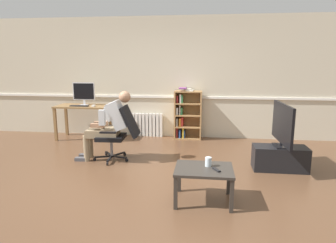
{
  "coord_description": "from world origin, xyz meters",
  "views": [
    {
      "loc": [
        0.78,
        -4.09,
        1.69
      ],
      "look_at": [
        0.15,
        0.85,
        0.7
      ],
      "focal_mm": 31.65,
      "sensor_mm": 36.0,
      "label": 1
    }
  ],
  "objects": [
    {
      "name": "computer_desk",
      "position": [
        -1.94,
        2.15,
        0.64
      ],
      "size": [
        1.15,
        0.6,
        0.76
      ],
      "color": "olive",
      "rests_on": "ground_plane"
    },
    {
      "name": "bookshelf",
      "position": [
        0.36,
        2.44,
        0.55
      ],
      "size": [
        0.6,
        0.29,
        1.15
      ],
      "color": "#AD7F4C",
      "rests_on": "ground_plane"
    },
    {
      "name": "ground_plane",
      "position": [
        0.0,
        0.0,
        0.0
      ],
      "size": [
        18.0,
        18.0,
        0.0
      ],
      "primitive_type": "plane",
      "color": "brown"
    },
    {
      "name": "spare_remote",
      "position": [
        0.93,
        -0.69,
        0.44
      ],
      "size": [
        0.1,
        0.15,
        0.02
      ],
      "primitive_type": "cube",
      "rotation": [
        0.0,
        0.0,
        0.49
      ],
      "color": "black",
      "rests_on": "coffee_table"
    },
    {
      "name": "keyboard",
      "position": [
        -1.95,
        2.01,
        0.77
      ],
      "size": [
        0.4,
        0.12,
        0.02
      ],
      "primitive_type": "cube",
      "color": "black",
      "rests_on": "computer_desk"
    },
    {
      "name": "computer_mouse",
      "position": [
        -1.63,
        2.03,
        0.77
      ],
      "size": [
        0.06,
        0.1,
        0.03
      ],
      "primitive_type": "cube",
      "color": "white",
      "rests_on": "computer_desk"
    },
    {
      "name": "office_chair",
      "position": [
        -0.69,
        0.78,
        0.52
      ],
      "size": [
        0.81,
        0.62,
        0.97
      ],
      "rotation": [
        0.0,
        0.0,
        -1.51
      ],
      "color": "black",
      "rests_on": "ground_plane"
    },
    {
      "name": "back_wall",
      "position": [
        0.0,
        2.65,
        1.35
      ],
      "size": [
        12.0,
        0.13,
        2.7
      ],
      "color": "beige",
      "rests_on": "ground_plane"
    },
    {
      "name": "imac_monitor",
      "position": [
        -1.92,
        2.23,
        1.04
      ],
      "size": [
        0.5,
        0.14,
        0.5
      ],
      "color": "silver",
      "rests_on": "computer_desk"
    },
    {
      "name": "tv_screen",
      "position": [
        1.98,
        0.63,
        0.75
      ],
      "size": [
        0.21,
        1.03,
        0.69
      ],
      "rotation": [
        0.0,
        0.0,
        1.6
      ],
      "color": "black",
      "rests_on": "tv_stand"
    },
    {
      "name": "coffee_table",
      "position": [
        0.78,
        -0.64,
        0.37
      ],
      "size": [
        0.7,
        0.56,
        0.43
      ],
      "color": "#332D28",
      "rests_on": "ground_plane"
    },
    {
      "name": "person_seated",
      "position": [
        -0.87,
        0.77,
        0.65
      ],
      "size": [
        1.0,
        0.4,
        1.22
      ],
      "rotation": [
        0.0,
        0.0,
        -1.51
      ],
      "color": "#937F60",
      "rests_on": "ground_plane"
    },
    {
      "name": "drinking_glass",
      "position": [
        0.83,
        -0.56,
        0.49
      ],
      "size": [
        0.08,
        0.08,
        0.12
      ],
      "primitive_type": "cylinder",
      "color": "silver",
      "rests_on": "coffee_table"
    },
    {
      "name": "tv_stand",
      "position": [
        1.98,
        0.63,
        0.19
      ],
      "size": [
        0.84,
        0.38,
        0.38
      ],
      "color": "black",
      "rests_on": "ground_plane"
    },
    {
      "name": "radiator",
      "position": [
        -0.56,
        2.54,
        0.27
      ],
      "size": [
        0.72,
        0.08,
        0.54
      ],
      "color": "white",
      "rests_on": "ground_plane"
    }
  ]
}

